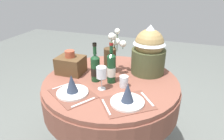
# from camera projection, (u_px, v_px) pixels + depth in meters

# --- Properties ---
(dining_table) EXTENTS (1.18, 1.18, 0.78)m
(dining_table) POSITION_uv_depth(u_px,v_px,m) (111.00, 95.00, 1.82)
(dining_table) COLOR brown
(dining_table) RESTS_ON ground
(place_setting_left) EXTENTS (0.43, 0.40, 0.16)m
(place_setting_left) POSITION_uv_depth(u_px,v_px,m) (72.00, 88.00, 1.52)
(place_setting_left) COLOR brown
(place_setting_left) RESTS_ON dining_table
(place_setting_right) EXTENTS (0.43, 0.41, 0.16)m
(place_setting_right) POSITION_uv_depth(u_px,v_px,m) (127.00, 98.00, 1.41)
(place_setting_right) COLOR brown
(place_setting_right) RESTS_ON dining_table
(flower_vase) EXTENTS (0.20, 0.20, 0.41)m
(flower_vase) POSITION_uv_depth(u_px,v_px,m) (112.00, 55.00, 1.82)
(flower_vase) COLOR #47331E
(flower_vase) RESTS_ON dining_table
(wine_bottle_left) EXTENTS (0.07, 0.07, 0.35)m
(wine_bottle_left) POSITION_uv_depth(u_px,v_px,m) (111.00, 68.00, 1.66)
(wine_bottle_left) COLOR #194223
(wine_bottle_left) RESTS_ON dining_table
(wine_bottle_centre) EXTENTS (0.08, 0.08, 0.33)m
(wine_bottle_centre) POSITION_uv_depth(u_px,v_px,m) (95.00, 67.00, 1.69)
(wine_bottle_centre) COLOR #194223
(wine_bottle_centre) RESTS_ON dining_table
(wine_glass_left) EXTENTS (0.08, 0.08, 0.19)m
(wine_glass_left) POSITION_uv_depth(u_px,v_px,m) (101.00, 73.00, 1.55)
(wine_glass_left) COLOR silver
(wine_glass_left) RESTS_ON dining_table
(tumbler_mid) EXTENTS (0.07, 0.07, 0.09)m
(tumbler_mid) POSITION_uv_depth(u_px,v_px,m) (124.00, 81.00, 1.63)
(tumbler_mid) COLOR silver
(tumbler_mid) RESTS_ON dining_table
(gift_tub_back_right) EXTENTS (0.30, 0.30, 0.44)m
(gift_tub_back_right) POSITION_uv_depth(u_px,v_px,m) (149.00, 48.00, 1.79)
(gift_tub_back_right) COLOR #474C2D
(gift_tub_back_right) RESTS_ON dining_table
(woven_basket_side_left) EXTENTS (0.24, 0.19, 0.21)m
(woven_basket_side_left) POSITION_uv_depth(u_px,v_px,m) (71.00, 64.00, 1.85)
(woven_basket_side_left) COLOR brown
(woven_basket_side_left) RESTS_ON dining_table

